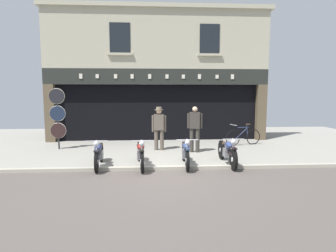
{
  "coord_description": "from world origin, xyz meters",
  "views": [
    {
      "loc": [
        -0.37,
        -7.88,
        2.2
      ],
      "look_at": [
        0.29,
        2.53,
        0.99
      ],
      "focal_mm": 30.22,
      "sensor_mm": 36.0,
      "label": 1
    }
  ],
  "objects": [
    {
      "name": "motorcycle_center_right",
      "position": [
        2.01,
        0.58,
        0.42
      ],
      "size": [
        0.62,
        2.04,
        0.91
      ],
      "rotation": [
        0.0,
        0.0,
        3.14
      ],
      "color": "black",
      "rests_on": "ground"
    },
    {
      "name": "shopkeeper_center",
      "position": [
        1.29,
        2.48,
        0.95
      ],
      "size": [
        0.55,
        0.3,
        1.71
      ],
      "rotation": [
        0.0,
        0.0,
        2.91
      ],
      "color": "#38332D",
      "rests_on": "ground"
    },
    {
      "name": "motorcycle_center_left",
      "position": [
        -0.67,
        0.51,
        0.42
      ],
      "size": [
        0.62,
        2.05,
        0.9
      ],
      "rotation": [
        0.0,
        0.0,
        3.24
      ],
      "color": "black",
      "rests_on": "ground"
    },
    {
      "name": "salesman_left",
      "position": [
        -0.03,
        2.96,
        0.93
      ],
      "size": [
        0.56,
        0.35,
        1.68
      ],
      "rotation": [
        0.0,
        0.0,
        3.0
      ],
      "color": "brown",
      "rests_on": "ground"
    },
    {
      "name": "motorcycle_left",
      "position": [
        -1.91,
        0.55,
        0.41
      ],
      "size": [
        0.62,
        1.93,
        0.9
      ],
      "rotation": [
        0.0,
        0.0,
        3.21
      ],
      "color": "black",
      "rests_on": "ground"
    },
    {
      "name": "shop_facade",
      "position": [
        0.0,
        7.02,
        1.68
      ],
      "size": [
        10.48,
        4.42,
        6.13
      ],
      "color": "black",
      "rests_on": "ground"
    },
    {
      "name": "advert_board_near",
      "position": [
        2.11,
        5.4,
        1.82
      ],
      "size": [
        0.69,
        0.03,
        0.88
      ],
      "color": "silver"
    },
    {
      "name": "ground",
      "position": [
        0.0,
        -0.98,
        -0.04
      ],
      "size": [
        22.18,
        22.0,
        0.18
      ],
      "color": "gray"
    },
    {
      "name": "tyre_sign_pole",
      "position": [
        -3.98,
        3.38,
        1.39
      ],
      "size": [
        0.61,
        0.06,
        2.39
      ],
      "color": "#232328",
      "rests_on": "ground"
    },
    {
      "name": "leaning_bicycle",
      "position": [
        3.6,
        3.8,
        0.36
      ],
      "size": [
        1.64,
        0.62,
        0.93
      ],
      "rotation": [
        0.0,
        0.0,
        1.84
      ],
      "color": "black",
      "rests_on": "ground"
    },
    {
      "name": "motorcycle_center",
      "position": [
        0.7,
        0.51,
        0.42
      ],
      "size": [
        0.62,
        1.93,
        0.9
      ],
      "rotation": [
        0.0,
        0.0,
        3.1
      ],
      "color": "black",
      "rests_on": "ground"
    }
  ]
}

